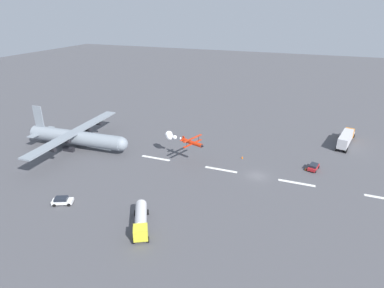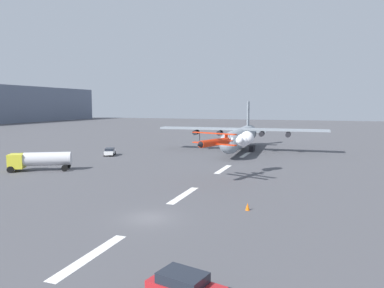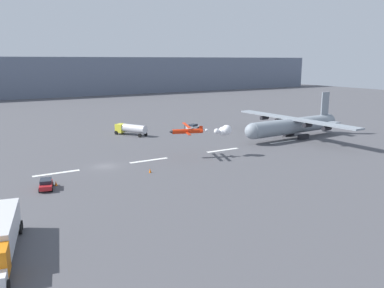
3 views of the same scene
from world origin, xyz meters
The scene contains 14 objects.
ground_plane centered at (0.00, 0.00, 0.00)m, with size 440.00×440.00×0.00m, color #4C4C51.
runway_stripe_3 centered at (-8.82, 0.00, 0.01)m, with size 8.00×0.90×0.01m, color white.
runway_stripe_4 centered at (8.82, 0.00, 0.01)m, with size 8.00×0.90×0.01m, color white.
runway_stripe_5 centered at (26.47, 0.00, 0.01)m, with size 8.00×0.90×0.01m, color white.
runway_stripe_6 centered at (44.11, 0.00, 0.01)m, with size 8.00×0.90×0.01m, color white.
mountain_ridge_distant centered at (0.00, 152.78, 10.47)m, with size 396.00×16.00×20.93m, color slate.
cargo_transport_plane centered at (48.58, 2.12, 3.33)m, with size 29.65×36.97×11.09m.
stunt_biplane_red centered at (21.88, -3.08, 5.25)m, with size 12.37×7.14×2.51m.
semi_truck_orange centered at (-19.77, -27.61, 2.12)m, with size 5.75×14.65×3.70m.
fuel_tanker_truck centered at (15.63, 26.65, 1.74)m, with size 6.66×9.21×2.90m.
followme_car_yellow centered at (-11.98, -8.08, 0.81)m, with size 2.75×4.37×1.52m.
airport_staff_sedan centered at (34.05, 25.72, 0.81)m, with size 4.39×3.31×1.52m.
traffic_cone_near centered at (-10.34, -7.11, 0.38)m, with size 0.44×0.44×0.75m, color orange.
traffic_cone_far centered at (5.45, -8.00, 0.38)m, with size 0.44×0.44×0.75m, color orange.
Camera 3 is at (-21.65, -68.70, 19.36)m, focal length 36.65 mm.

